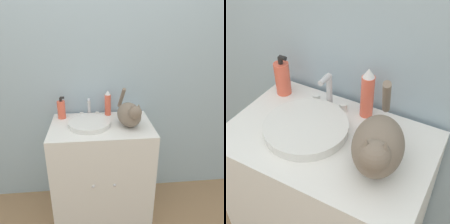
% 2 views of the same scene
% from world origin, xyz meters
% --- Properties ---
extents(wall_back, '(6.00, 0.05, 2.50)m').
position_xyz_m(wall_back, '(0.00, 0.54, 1.25)').
color(wall_back, '#9EB7C6').
rests_on(wall_back, ground_plane).
extents(vanity_cabinet, '(0.77, 0.51, 0.83)m').
position_xyz_m(vanity_cabinet, '(0.00, 0.25, 0.42)').
color(vanity_cabinet, white).
rests_on(vanity_cabinet, ground_plane).
extents(sink_basin, '(0.32, 0.32, 0.04)m').
position_xyz_m(sink_basin, '(-0.09, 0.24, 0.85)').
color(sink_basin, white).
rests_on(sink_basin, vanity_cabinet).
extents(faucet, '(0.16, 0.08, 0.16)m').
position_xyz_m(faucet, '(-0.09, 0.41, 0.90)').
color(faucet, silver).
rests_on(faucet, vanity_cabinet).
extents(cat, '(0.22, 0.36, 0.26)m').
position_xyz_m(cat, '(0.21, 0.20, 0.93)').
color(cat, '#7A6B5B').
rests_on(cat, vanity_cabinet).
extents(soap_bottle, '(0.06, 0.06, 0.18)m').
position_xyz_m(soap_bottle, '(-0.31, 0.40, 0.91)').
color(soap_bottle, '#EF6047').
rests_on(soap_bottle, vanity_cabinet).
extents(spray_bottle, '(0.05, 0.05, 0.21)m').
position_xyz_m(spray_bottle, '(0.07, 0.44, 0.93)').
color(spray_bottle, '#EF6047').
rests_on(spray_bottle, vanity_cabinet).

